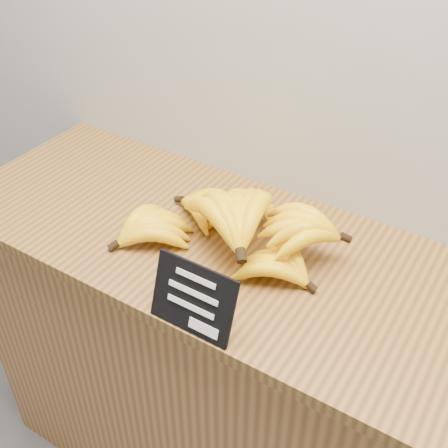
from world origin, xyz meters
TOP-DOWN VIEW (x-y plane):
  - counter at (0.15, 2.75)m, footprint 1.37×0.50m
  - counter_top at (0.15, 2.75)m, footprint 1.41×0.54m
  - chalkboard_sign at (0.21, 2.51)m, footprint 0.17×0.05m
  - banana_pile at (0.14, 2.75)m, footprint 0.52×0.36m

SIDE VIEW (x-z plane):
  - counter at x=0.15m, z-range 0.00..0.90m
  - counter_top at x=0.15m, z-range 0.90..0.93m
  - banana_pile at x=0.14m, z-range 0.92..1.05m
  - chalkboard_sign at x=0.21m, z-range 0.93..1.06m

